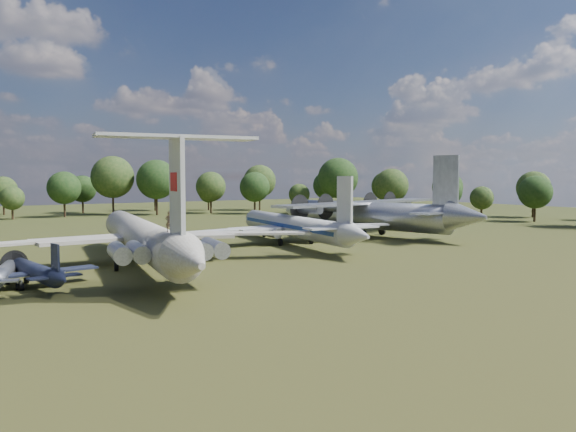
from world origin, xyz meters
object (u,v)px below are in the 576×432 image
tu104_jet (293,230)px  small_prop_northwest (2,279)px  person_on_il62 (169,222)px  il62_airliner (142,243)px  small_prop_west (37,276)px  an12_transport (367,219)px

tu104_jet → small_prop_northwest: 41.97m
tu104_jet → small_prop_northwest: tu104_jet is taller
small_prop_northwest → person_on_il62: 15.41m
il62_airliner → small_prop_northwest: size_ratio=3.76×
tu104_jet → small_prop_west: size_ratio=2.81×
small_prop_west → tu104_jet: bearing=13.0°
il62_airliner → person_on_il62: 14.74m
il62_airliner → small_prop_west: (-11.76, -6.61, -1.47)m
il62_airliner → small_prop_west: il62_airliner is taller
small_prop_northwest → person_on_il62: bearing=-18.4°
small_prop_west → person_on_il62: person_on_il62 is taller
an12_transport → small_prop_west: an12_transport is taller
il62_airliner → an12_transport: 43.64m
an12_transport → small_prop_northwest: 59.24m
person_on_il62 → il62_airliner: bearing=-93.7°
small_prop_west → person_on_il62: 13.02m
an12_transport → small_prop_west: bearing=-174.8°
an12_transport → person_on_il62: 51.30m
an12_transport → small_prop_west: (-53.95, -17.76, -1.74)m
small_prop_west → small_prop_northwest: small_prop_west is taller
il62_airliner → small_prop_northwest: (-14.46, -6.05, -1.54)m
il62_airliner → small_prop_west: bearing=-141.3°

